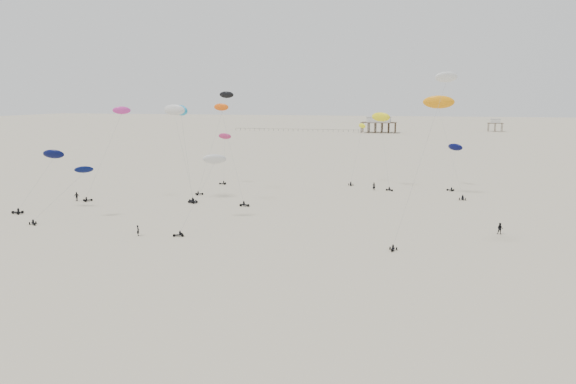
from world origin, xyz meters
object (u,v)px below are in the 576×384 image
(spectator_0, at_px, (138,236))
(rig_6, at_px, (454,155))
(pavilion_main, at_px, (379,126))
(rig_0, at_px, (433,119))
(pavilion_small, at_px, (495,126))

(spectator_0, bearing_deg, rig_6, -69.88)
(pavilion_main, height_order, rig_6, rig_6)
(spectator_0, bearing_deg, pavilion_main, -34.79)
(rig_0, bearing_deg, rig_6, -88.98)
(pavilion_main, xyz_separation_m, rig_6, (37.04, -203.75, 3.51))
(pavilion_main, bearing_deg, rig_6, -79.70)
(spectator_0, bearing_deg, pavilion_small, -47.58)
(pavilion_small, distance_m, rig_0, 297.08)
(rig_0, distance_m, spectator_0, 48.41)
(rig_6, height_order, spectator_0, rig_6)
(rig_6, bearing_deg, pavilion_main, 29.18)
(pavilion_small, height_order, spectator_0, pavilion_small)
(pavilion_small, relative_size, spectator_0, 4.51)
(rig_0, relative_size, rig_6, 2.01)
(pavilion_small, distance_m, spectator_0, 309.42)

